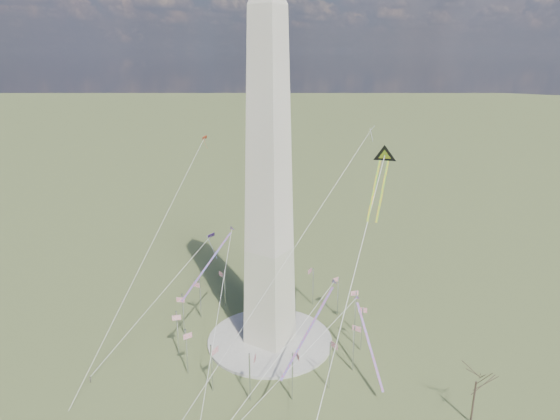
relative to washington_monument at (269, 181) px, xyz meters
The scene contains 13 objects.
ground 47.95m from the washington_monument, ahead, with size 2000.00×2000.00×0.00m, color #4F552A.
plaza 47.55m from the washington_monument, ahead, with size 36.00×36.00×0.80m, color #ACA89E.
washington_monument is the anchor object (origin of this frame).
flagpole_ring 40.68m from the washington_monument, 169.63° to the right, with size 54.40×54.40×13.00m.
tree_near 67.49m from the washington_monument, ahead, with size 9.29×9.29×16.25m.
person_west 68.03m from the washington_monument, 125.64° to the right, with size 0.74×0.58×1.53m, color gray.
kite_delta_black 30.30m from the washington_monument, 12.46° to the left, with size 8.26×17.91×14.57m.
kite_diamond_purple 39.19m from the washington_monument, 161.27° to the left, with size 2.56×3.18×9.30m.
kite_streamer_left 36.52m from the washington_monument, 30.47° to the right, with size 2.79×23.05×15.82m.
kite_streamer_mid 24.73m from the washington_monument, 142.93° to the right, with size 2.15×21.30×14.62m.
kite_streamer_right 45.73m from the washington_monument, ahead, with size 15.67×16.96×14.97m.
kite_small_red 55.63m from the washington_monument, 147.45° to the left, with size 1.63×2.33×4.85m.
kite_small_white 47.70m from the washington_monument, 78.41° to the left, with size 1.33×2.20×5.08m.
Camera 1 is at (69.31, -105.55, 80.33)m, focal length 32.00 mm.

